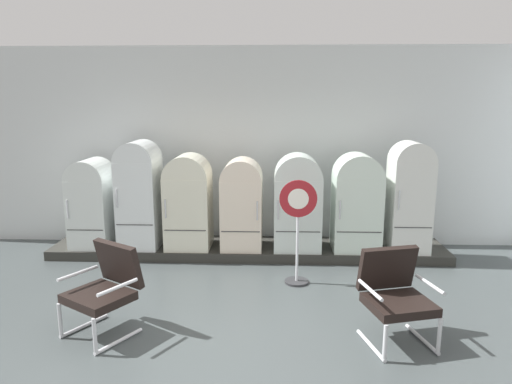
# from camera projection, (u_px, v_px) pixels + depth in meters

# --- Properties ---
(ground) EXTENTS (12.00, 10.00, 0.05)m
(ground) POSITION_uv_depth(u_px,v_px,m) (230.00, 362.00, 4.36)
(ground) COLOR #3D4344
(back_wall) EXTENTS (11.76, 0.12, 3.23)m
(back_wall) POSITION_uv_depth(u_px,v_px,m) (250.00, 147.00, 7.60)
(back_wall) COLOR silver
(back_wall) RESTS_ON ground
(display_plinth) EXTENTS (6.11, 0.95, 0.14)m
(display_plinth) POSITION_uv_depth(u_px,v_px,m) (248.00, 249.00, 7.30)
(display_plinth) COLOR #2D2C28
(display_plinth) RESTS_ON ground
(refrigerator_0) EXTENTS (0.59, 0.70, 1.36)m
(refrigerator_0) POSITION_uv_depth(u_px,v_px,m) (92.00, 200.00, 7.14)
(refrigerator_0) COLOR silver
(refrigerator_0) RESTS_ON display_plinth
(refrigerator_1) EXTENTS (0.59, 0.72, 1.64)m
(refrigerator_1) POSITION_uv_depth(u_px,v_px,m) (140.00, 191.00, 7.08)
(refrigerator_1) COLOR white
(refrigerator_1) RESTS_ON display_plinth
(refrigerator_2) EXTENTS (0.67, 0.68, 1.44)m
(refrigerator_2) POSITION_uv_depth(u_px,v_px,m) (188.00, 199.00, 7.06)
(refrigerator_2) COLOR silver
(refrigerator_2) RESTS_ON display_plinth
(refrigerator_3) EXTENTS (0.62, 0.66, 1.38)m
(refrigerator_3) POSITION_uv_depth(u_px,v_px,m) (242.00, 201.00, 7.02)
(refrigerator_3) COLOR beige
(refrigerator_3) RESTS_ON display_plinth
(refrigerator_4) EXTENTS (0.71, 0.65, 1.45)m
(refrigerator_4) POSITION_uv_depth(u_px,v_px,m) (298.00, 200.00, 6.98)
(refrigerator_4) COLOR silver
(refrigerator_4) RESTS_ON display_plinth
(refrigerator_5) EXTENTS (0.70, 0.65, 1.46)m
(refrigerator_5) POSITION_uv_depth(u_px,v_px,m) (357.00, 200.00, 6.94)
(refrigerator_5) COLOR silver
(refrigerator_5) RESTS_ON display_plinth
(refrigerator_6) EXTENTS (0.58, 0.61, 1.65)m
(refrigerator_6) POSITION_uv_depth(u_px,v_px,m) (409.00, 193.00, 6.87)
(refrigerator_6) COLOR silver
(refrigerator_6) RESTS_ON display_plinth
(armchair_left) EXTENTS (0.86, 0.87, 0.94)m
(armchair_left) POSITION_uv_depth(u_px,v_px,m) (106.00, 286.00, 4.78)
(armchair_left) COLOR silver
(armchair_left) RESTS_ON ground
(armchair_right) EXTENTS (0.77, 0.78, 0.94)m
(armchair_right) POSITION_uv_depth(u_px,v_px,m) (395.00, 292.00, 4.62)
(armchair_right) COLOR silver
(armchair_right) RESTS_ON ground
(sign_stand) EXTENTS (0.48, 0.32, 1.40)m
(sign_stand) POSITION_uv_depth(u_px,v_px,m) (298.00, 233.00, 6.01)
(sign_stand) COLOR #2D2D30
(sign_stand) RESTS_ON ground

